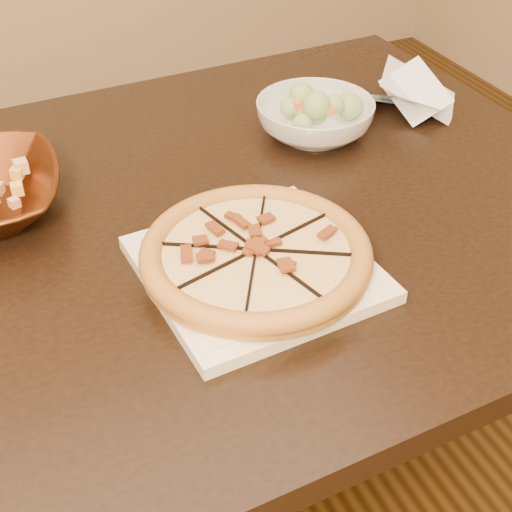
% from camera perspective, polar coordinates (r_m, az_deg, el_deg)
% --- Properties ---
extents(floor, '(4.00, 4.00, 0.02)m').
position_cam_1_polar(floor, '(1.63, -8.19, -18.69)').
color(floor, '#432C0F').
rests_on(floor, ground).
extents(dining_table, '(1.50, 1.00, 0.75)m').
position_cam_1_polar(dining_table, '(1.08, -9.37, -2.06)').
color(dining_table, black).
rests_on(dining_table, floor).
extents(plate, '(0.29, 0.29, 0.02)m').
position_cam_1_polar(plate, '(0.92, 0.00, -0.96)').
color(plate, '#EFE9CA').
rests_on(plate, dining_table).
extents(pizza, '(0.30, 0.30, 0.03)m').
position_cam_1_polar(pizza, '(0.90, -0.00, 0.20)').
color(pizza, '#AB702E').
rests_on(pizza, plate).
extents(salad_bowl, '(0.21, 0.21, 0.06)m').
position_cam_1_polar(salad_bowl, '(1.23, 4.72, 10.88)').
color(salad_bowl, white).
rests_on(salad_bowl, dining_table).
extents(salad, '(0.09, 0.11, 0.04)m').
position_cam_1_polar(salad, '(1.21, 4.85, 12.92)').
color(salad, '#8AB469').
rests_on(salad, salad_bowl).
extents(cling_film, '(0.16, 0.13, 0.05)m').
position_cam_1_polar(cling_film, '(1.34, 12.41, 12.28)').
color(cling_film, silver).
rests_on(cling_film, dining_table).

